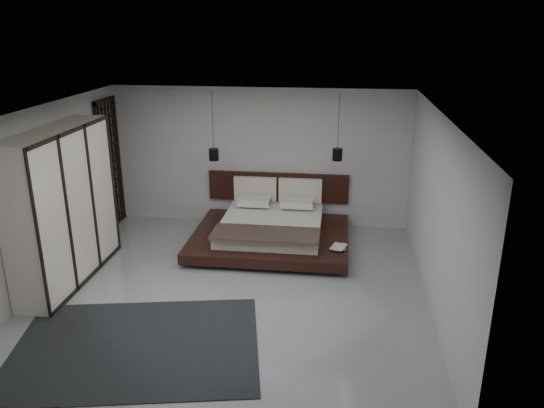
# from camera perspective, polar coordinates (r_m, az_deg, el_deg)

# --- Properties ---
(floor) EXTENTS (6.00, 6.00, 0.00)m
(floor) POSITION_cam_1_polar(r_m,az_deg,el_deg) (8.52, -4.29, -9.09)
(floor) COLOR #999CA1
(floor) RESTS_ON ground
(ceiling) EXTENTS (6.00, 6.00, 0.00)m
(ceiling) POSITION_cam_1_polar(r_m,az_deg,el_deg) (7.61, -4.81, 9.82)
(ceiling) COLOR white
(ceiling) RESTS_ON wall_back
(wall_back) EXTENTS (6.00, 0.00, 6.00)m
(wall_back) POSITION_cam_1_polar(r_m,az_deg,el_deg) (10.79, -1.31, 5.05)
(wall_back) COLOR #BCBCBA
(wall_back) RESTS_ON floor
(wall_front) EXTENTS (6.00, 0.00, 6.00)m
(wall_front) POSITION_cam_1_polar(r_m,az_deg,el_deg) (5.32, -11.18, -10.83)
(wall_front) COLOR #BCBCBA
(wall_front) RESTS_ON floor
(wall_left) EXTENTS (0.00, 6.00, 6.00)m
(wall_left) POSITION_cam_1_polar(r_m,az_deg,el_deg) (9.05, -23.48, 0.64)
(wall_left) COLOR #BCBCBA
(wall_left) RESTS_ON floor
(wall_right) EXTENTS (0.00, 6.00, 6.00)m
(wall_right) POSITION_cam_1_polar(r_m,az_deg,el_deg) (7.93, 17.21, -1.08)
(wall_right) COLOR #BCBCBA
(wall_right) RESTS_ON floor
(lattice_screen) EXTENTS (0.05, 0.90, 2.60)m
(lattice_screen) POSITION_cam_1_polar(r_m,az_deg,el_deg) (11.13, -16.98, 4.13)
(lattice_screen) COLOR black
(lattice_screen) RESTS_ON floor
(bed) EXTENTS (2.87, 2.43, 1.09)m
(bed) POSITION_cam_1_polar(r_m,az_deg,el_deg) (10.05, -0.05, -2.66)
(bed) COLOR black
(bed) RESTS_ON floor
(book_lower) EXTENTS (0.23, 0.30, 0.03)m
(book_lower) POSITION_cam_1_polar(r_m,az_deg,el_deg) (9.36, 6.62, -4.56)
(book_lower) COLOR #99724C
(book_lower) RESTS_ON bed
(book_upper) EXTENTS (0.32, 0.37, 0.02)m
(book_upper) POSITION_cam_1_polar(r_m,az_deg,el_deg) (9.33, 6.49, -4.49)
(book_upper) COLOR #99724C
(book_upper) RESTS_ON book_lower
(pendant_left) EXTENTS (0.19, 0.19, 1.33)m
(pendant_left) POSITION_cam_1_polar(r_m,az_deg,el_deg) (10.29, -6.28, 5.33)
(pendant_left) COLOR black
(pendant_left) RESTS_ON ceiling
(pendant_right) EXTENTS (0.18, 0.18, 1.25)m
(pendant_right) POSITION_cam_1_polar(r_m,az_deg,el_deg) (10.00, 7.04, 5.32)
(pendant_right) COLOR black
(pendant_right) RESTS_ON ceiling
(wardrobe) EXTENTS (0.60, 2.54, 2.49)m
(wardrobe) POSITION_cam_1_polar(r_m,az_deg,el_deg) (8.99, -21.53, -0.27)
(wardrobe) COLOR white
(wardrobe) RESTS_ON floor
(rug) EXTENTS (3.53, 2.81, 0.01)m
(rug) POSITION_cam_1_polar(r_m,az_deg,el_deg) (7.37, -14.36, -14.57)
(rug) COLOR black
(rug) RESTS_ON floor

